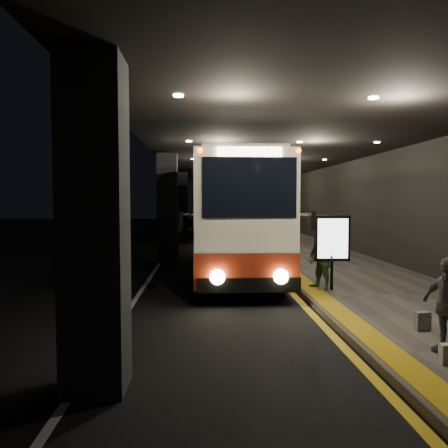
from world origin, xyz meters
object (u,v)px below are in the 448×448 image
object	(u,v)px
bag_plain	(448,354)
coach_main	(232,220)
passenger_waiting_green	(321,259)
info_sign	(332,240)
coach_second	(218,209)
passenger_waiting_grey	(447,305)
bag_polka	(423,321)
stanchion_post	(296,262)
passenger_boarding	(285,245)
coach_third	(214,207)

from	to	relation	value
bag_plain	coach_main	bearing A→B (deg)	104.03
passenger_waiting_green	info_sign	world-z (taller)	info_sign
info_sign	passenger_waiting_green	bearing A→B (deg)	162.51
coach_second	passenger_waiting_grey	xyz separation A→B (m)	(2.71, -25.02, -0.99)
bag_plain	bag_polka	bearing A→B (deg)	74.68
coach_main	passenger_waiting_grey	bearing A→B (deg)	-73.55
bag_plain	stanchion_post	distance (m)	7.04
passenger_waiting_green	bag_plain	bearing A→B (deg)	-27.28
info_sign	coach_main	bearing A→B (deg)	118.23
coach_second	bag_plain	distance (m)	25.65
passenger_boarding	passenger_waiting_green	world-z (taller)	passenger_waiting_green
coach_third	info_sign	xyz separation A→B (m)	(2.25, -35.08, -0.23)
passenger_boarding	passenger_waiting_green	distance (m)	3.74
coach_second	passenger_waiting_grey	world-z (taller)	coach_second
bag_polka	info_sign	bearing A→B (deg)	99.18
coach_third	bag_polka	distance (m)	38.87
passenger_boarding	stanchion_post	size ratio (longest dim) A/B	1.60
coach_main	coach_third	size ratio (longest dim) A/B	1.06
coach_second	coach_main	bearing A→B (deg)	-91.61
bag_plain	coach_second	bearing A→B (deg)	95.56
coach_third	passenger_waiting_green	xyz separation A→B (m)	(1.98, -34.99, -0.76)
bag_polka	passenger_waiting_green	bearing A→B (deg)	102.83
bag_plain	stanchion_post	bearing A→B (deg)	95.96
bag_plain	info_sign	size ratio (longest dim) A/B	0.15
info_sign	passenger_boarding	bearing A→B (deg)	99.99
bag_polka	bag_plain	distance (m)	1.67
coach_main	passenger_waiting_grey	distance (m)	9.94
bag_plain	stanchion_post	world-z (taller)	stanchion_post
coach_second	stanchion_post	world-z (taller)	coach_second
coach_third	bag_plain	distance (m)	40.44
coach_second	bag_plain	size ratio (longest dim) A/B	42.81
passenger_waiting_grey	info_sign	distance (m)	4.85
coach_second	info_sign	bearing A→B (deg)	-84.99
coach_main	info_sign	size ratio (longest dim) A/B	6.14
coach_third	info_sign	world-z (taller)	coach_third
passenger_waiting_grey	coach_third	bearing A→B (deg)	163.05
coach_main	bag_plain	xyz separation A→B (m)	(2.49, -9.98, -1.52)
passenger_waiting_green	passenger_waiting_grey	xyz separation A→B (m)	(0.64, -4.89, -0.06)
coach_main	stanchion_post	distance (m)	3.65
coach_main	stanchion_post	xyz separation A→B (m)	(1.76, -2.98, -1.15)
coach_second	passenger_waiting_grey	bearing A→B (deg)	-85.38
coach_third	passenger_waiting_grey	bearing A→B (deg)	-85.30
bag_plain	stanchion_post	xyz separation A→B (m)	(-0.73, 6.99, 0.36)
bag_plain	passenger_waiting_grey	bearing A→B (deg)	63.55
coach_second	stanchion_post	bearing A→B (deg)	-86.15
passenger_waiting_grey	bag_polka	distance (m)	1.30
passenger_waiting_grey	stanchion_post	distance (m)	6.60
coach_third	stanchion_post	distance (m)	33.41
coach_main	passenger_waiting_green	world-z (taller)	coach_main
coach_second	coach_third	xyz separation A→B (m)	(0.08, 14.86, -0.17)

